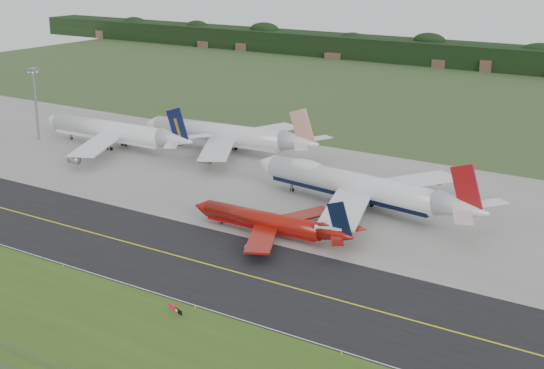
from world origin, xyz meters
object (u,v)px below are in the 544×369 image
at_px(jet_star_tail, 227,135).
at_px(floodlight_mast, 35,91).
at_px(jet_ba_747, 358,186).
at_px(jet_navy_gold, 116,132).
at_px(taxiway_sign, 175,309).
at_px(jet_red_737, 271,222).

height_order(jet_star_tail, floodlight_mast, floodlight_mast).
distance_m(jet_star_tail, floodlight_mast, 65.69).
bearing_deg(jet_ba_747, jet_navy_gold, 173.36).
bearing_deg(floodlight_mast, taxiway_sign, -31.35).
distance_m(jet_navy_gold, taxiway_sign, 116.59).
height_order(jet_star_tail, taxiway_sign, jet_star_tail).
bearing_deg(jet_red_737, jet_navy_gold, 155.75).
xyz_separation_m(floodlight_mast, taxiway_sign, (117.11, -71.36, -15.03)).
distance_m(jet_ba_747, taxiway_sign, 66.52).
distance_m(jet_ba_747, jet_red_737, 27.47).
xyz_separation_m(jet_star_tail, floodlight_mast, (-61.72, -19.83, 10.59)).
distance_m(jet_navy_gold, floodlight_mast, 31.80).
bearing_deg(jet_ba_747, floodlight_mast, 177.57).
height_order(jet_navy_gold, jet_star_tail, jet_star_tail).
distance_m(jet_red_737, jet_navy_gold, 89.15).
xyz_separation_m(jet_navy_gold, floodlight_mast, (-29.40, -5.35, 10.87)).
distance_m(jet_red_737, jet_star_tail, 70.80).
height_order(jet_ba_747, taxiway_sign, jet_ba_747).
bearing_deg(taxiway_sign, jet_navy_gold, 138.83).
height_order(floodlight_mast, taxiway_sign, floodlight_mast).
relative_size(floodlight_mast, taxiway_sign, 5.71).
bearing_deg(taxiway_sign, jet_star_tail, 121.28).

